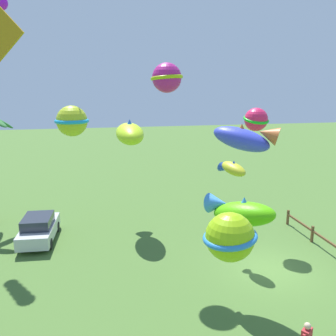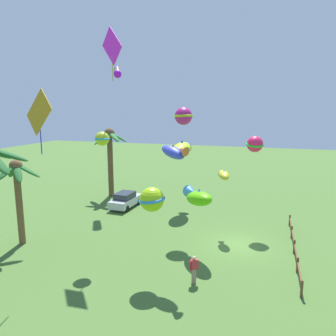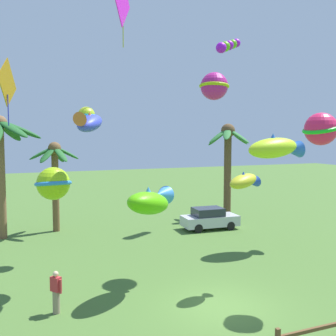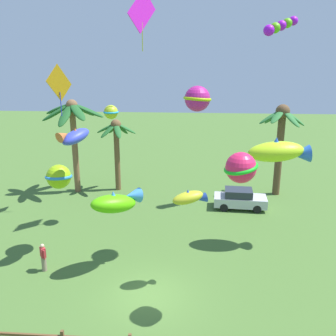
% 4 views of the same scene
% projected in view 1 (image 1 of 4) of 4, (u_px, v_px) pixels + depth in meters
% --- Properties ---
extents(ground_plane, '(120.00, 120.00, 0.00)m').
position_uv_depth(ground_plane, '(270.00, 269.00, 17.30)').
color(ground_plane, '#476B2D').
extents(parked_car_0, '(4.00, 1.93, 1.51)m').
position_uv_depth(parked_car_0, '(39.00, 228.00, 20.28)').
color(parked_car_0, '#BCBCC1').
rests_on(parked_car_0, ground).
extents(kite_fish_0, '(1.90, 1.29, 0.82)m').
position_uv_depth(kite_fish_0, '(232.00, 168.00, 17.79)').
color(kite_fish_0, gold).
extents(kite_ball_1, '(1.68, 1.69, 1.39)m').
position_uv_depth(kite_ball_1, '(230.00, 237.00, 10.06)').
color(kite_ball_1, '#96CA14').
extents(kite_ball_2, '(1.04, 1.04, 0.92)m').
position_uv_depth(kite_ball_2, '(72.00, 121.00, 10.68)').
color(kite_ball_2, '#B0C823').
extents(kite_fish_3, '(1.73, 2.15, 1.05)m').
position_uv_depth(kite_fish_3, '(245.00, 138.00, 10.95)').
color(kite_fish_3, blue).
extents(kite_fish_4, '(3.68, 1.69, 1.58)m').
position_uv_depth(kite_fish_4, '(129.00, 133.00, 21.49)').
color(kite_fish_4, '#BCE821').
extents(kite_ball_6, '(1.68, 1.68, 1.28)m').
position_uv_depth(kite_ball_6, '(256.00, 119.00, 19.67)').
color(kite_ball_6, '#EE2258').
extents(kite_fish_7, '(2.96, 2.75, 1.37)m').
position_uv_depth(kite_fish_7, '(240.00, 212.00, 14.09)').
color(kite_fish_7, '#53C60C').
extents(kite_ball_10, '(2.12, 2.12, 1.36)m').
position_uv_depth(kite_ball_10, '(167.00, 78.00, 16.44)').
color(kite_ball_10, '#B71F7F').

